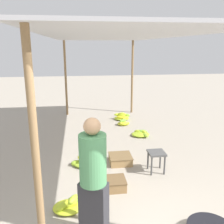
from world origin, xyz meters
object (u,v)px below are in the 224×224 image
(stool, at_px, (156,156))
(banana_pile_left_1, at_px, (68,205))
(banana_pile_right_2, at_px, (123,123))
(crate_mid, at_px, (115,184))
(banana_pile_right_1, at_px, (141,133))
(vendor_foreground, at_px, (93,177))
(crate_near, at_px, (120,159))
(banana_pile_right_0, at_px, (122,117))
(banana_pile_left_0, at_px, (84,161))

(stool, height_order, banana_pile_left_1, stool)
(banana_pile_right_2, bearing_deg, crate_mid, -102.63)
(stool, bearing_deg, crate_mid, -151.30)
(stool, xyz_separation_m, banana_pile_right_1, (0.24, 2.16, -0.29))
(vendor_foreground, distance_m, crate_near, 2.35)
(vendor_foreground, distance_m, stool, 2.19)
(banana_pile_right_0, bearing_deg, banana_pile_right_1, -80.90)
(banana_pile_right_1, distance_m, crate_mid, 2.93)
(banana_pile_left_1, bearing_deg, banana_pile_right_1, 57.84)
(banana_pile_left_0, xyz_separation_m, banana_pile_right_0, (1.44, 3.35, -0.01))
(banana_pile_left_1, relative_size, banana_pile_right_1, 0.76)
(banana_pile_right_1, bearing_deg, banana_pile_left_0, -135.78)
(stool, xyz_separation_m, crate_near, (-0.67, 0.49, -0.26))
(stool, xyz_separation_m, banana_pile_right_0, (-0.03, 3.85, -0.26))
(vendor_foreground, bearing_deg, banana_pile_left_0, 92.18)
(banana_pile_right_0, height_order, crate_near, banana_pile_right_0)
(stool, height_order, banana_pile_right_0, stool)
(stool, xyz_separation_m, banana_pile_left_0, (-1.48, 0.49, -0.25))
(banana_pile_left_0, height_order, crate_mid, banana_pile_left_0)
(banana_pile_right_2, xyz_separation_m, crate_mid, (-0.84, -3.73, 0.02))
(banana_pile_left_0, height_order, banana_pile_right_1, banana_pile_left_0)
(banana_pile_right_0, xyz_separation_m, crate_mid, (-0.91, -4.37, 0.00))
(banana_pile_left_0, bearing_deg, stool, -18.49)
(vendor_foreground, xyz_separation_m, banana_pile_right_0, (1.36, 5.45, -0.78))
(banana_pile_right_1, relative_size, crate_mid, 1.59)
(crate_near, bearing_deg, banana_pile_left_0, 179.90)
(stool, bearing_deg, banana_pile_left_0, 161.51)
(banana_pile_left_1, height_order, banana_pile_right_2, banana_pile_left_1)
(crate_near, bearing_deg, crate_mid, -105.38)
(banana_pile_left_0, relative_size, banana_pile_right_2, 1.48)
(banana_pile_left_0, relative_size, crate_mid, 1.49)
(stool, relative_size, banana_pile_right_0, 0.75)
(banana_pile_left_0, distance_m, banana_pile_right_0, 3.65)
(banana_pile_right_0, distance_m, banana_pile_right_1, 1.71)
(banana_pile_left_1, height_order, banana_pile_right_0, banana_pile_right_0)
(stool, relative_size, banana_pile_right_2, 1.09)
(banana_pile_right_0, bearing_deg, banana_pile_right_2, -96.91)
(vendor_foreground, distance_m, banana_pile_right_2, 5.05)
(vendor_foreground, bearing_deg, crate_mid, 67.35)
(banana_pile_left_0, xyz_separation_m, banana_pile_right_2, (1.37, 2.72, -0.03))
(vendor_foreground, xyz_separation_m, stool, (1.40, 1.60, -0.52))
(stool, height_order, crate_near, stool)
(crate_near, distance_m, crate_mid, 1.05)
(banana_pile_left_0, bearing_deg, vendor_foreground, -87.82)
(stool, distance_m, crate_mid, 1.11)
(vendor_foreground, relative_size, banana_pile_right_2, 4.17)
(banana_pile_right_2, relative_size, crate_mid, 1.01)
(banana_pile_right_0, height_order, banana_pile_right_1, banana_pile_right_0)
(stool, distance_m, banana_pile_left_0, 1.58)
(vendor_foreground, relative_size, banana_pile_left_0, 2.82)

